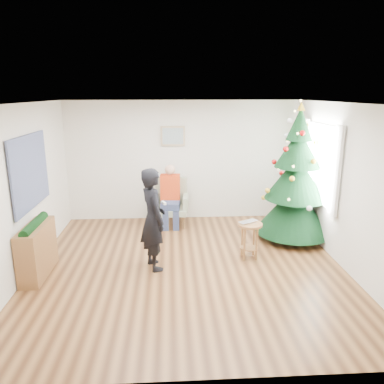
{
  "coord_description": "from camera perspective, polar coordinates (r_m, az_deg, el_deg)",
  "views": [
    {
      "loc": [
        -0.27,
        -5.58,
        2.75
      ],
      "look_at": [
        0.1,
        0.6,
        1.1
      ],
      "focal_mm": 35.0,
      "sensor_mm": 36.0,
      "label": 1
    }
  ],
  "objects": [
    {
      "name": "floor",
      "position": [
        6.23,
        -0.6,
        -11.29
      ],
      "size": [
        5.0,
        5.0,
        0.0
      ],
      "primitive_type": "plane",
      "color": "brown",
      "rests_on": "ground"
    },
    {
      "name": "ceiling",
      "position": [
        5.59,
        -0.67,
        13.38
      ],
      "size": [
        5.0,
        5.0,
        0.0
      ],
      "primitive_type": "plane",
      "rotation": [
        3.14,
        0.0,
        0.0
      ],
      "color": "white",
      "rests_on": "wall_back"
    },
    {
      "name": "wall_back",
      "position": [
        8.21,
        -1.5,
        4.75
      ],
      "size": [
        5.0,
        0.0,
        5.0
      ],
      "primitive_type": "plane",
      "rotation": [
        1.57,
        0.0,
        0.0
      ],
      "color": "silver",
      "rests_on": "floor"
    },
    {
      "name": "wall_front",
      "position": [
        3.42,
        1.47,
        -10.2
      ],
      "size": [
        5.0,
        0.0,
        5.0
      ],
      "primitive_type": "plane",
      "rotation": [
        -1.57,
        0.0,
        0.0
      ],
      "color": "silver",
      "rests_on": "floor"
    },
    {
      "name": "wall_left",
      "position": [
        6.18,
        -24.46,
        -0.01
      ],
      "size": [
        0.0,
        5.0,
        5.0
      ],
      "primitive_type": "plane",
      "rotation": [
        1.57,
        0.0,
        1.57
      ],
      "color": "silver",
      "rests_on": "floor"
    },
    {
      "name": "wall_right",
      "position": [
        6.4,
        22.34,
        0.68
      ],
      "size": [
        0.0,
        5.0,
        5.0
      ],
      "primitive_type": "plane",
      "rotation": [
        1.57,
        0.0,
        -1.57
      ],
      "color": "silver",
      "rests_on": "floor"
    },
    {
      "name": "window_panel",
      "position": [
        7.24,
        18.93,
        4.17
      ],
      "size": [
        0.04,
        1.3,
        1.4
      ],
      "primitive_type": "cube",
      "color": "white",
      "rests_on": "wall_right"
    },
    {
      "name": "curtains",
      "position": [
        7.23,
        18.71,
        4.17
      ],
      "size": [
        0.05,
        1.75,
        1.5
      ],
      "color": "white",
      "rests_on": "wall_right"
    },
    {
      "name": "christmas_tree",
      "position": [
        7.28,
        15.56,
        1.8
      ],
      "size": [
        1.43,
        1.43,
        2.59
      ],
      "rotation": [
        0.0,
        0.0,
        0.17
      ],
      "color": "#3F2816",
      "rests_on": "floor"
    },
    {
      "name": "stool",
      "position": [
        6.48,
        8.73,
        -7.29
      ],
      "size": [
        0.42,
        0.42,
        0.62
      ],
      "rotation": [
        0.0,
        0.0,
        0.19
      ],
      "color": "brown",
      "rests_on": "floor"
    },
    {
      "name": "laptop",
      "position": [
        6.37,
        8.85,
        -4.64
      ],
      "size": [
        0.41,
        0.37,
        0.03
      ],
      "primitive_type": "imported",
      "rotation": [
        0.0,
        0.0,
        0.54
      ],
      "color": "silver",
      "rests_on": "stool"
    },
    {
      "name": "armchair",
      "position": [
        7.99,
        -3.25,
        -2.49
      ],
      "size": [
        0.78,
        0.72,
        0.99
      ],
      "rotation": [
        0.0,
        0.0,
        -0.08
      ],
      "color": "gray",
      "rests_on": "floor"
    },
    {
      "name": "seated_person",
      "position": [
        7.86,
        -3.32,
        -0.52
      ],
      "size": [
        0.42,
        0.6,
        1.29
      ],
      "rotation": [
        0.0,
        0.0,
        -0.08
      ],
      "color": "navy",
      "rests_on": "armchair"
    },
    {
      "name": "standing_man",
      "position": [
        5.93,
        -5.96,
        -4.15
      ],
      "size": [
        0.58,
        0.7,
        1.64
      ],
      "primitive_type": "imported",
      "rotation": [
        0.0,
        0.0,
        1.94
      ],
      "color": "black",
      "rests_on": "floor"
    },
    {
      "name": "game_controller",
      "position": [
        5.81,
        -4.32,
        -1.67
      ],
      "size": [
        0.08,
        0.13,
        0.04
      ],
      "primitive_type": "cube",
      "rotation": [
        0.0,
        0.0,
        0.37
      ],
      "color": "white",
      "rests_on": "standing_man"
    },
    {
      "name": "console",
      "position": [
        6.28,
        -22.52,
        -8.24
      ],
      "size": [
        0.31,
        1.0,
        0.8
      ],
      "primitive_type": "cube",
      "rotation": [
        0.0,
        0.0,
        -0.01
      ],
      "color": "brown",
      "rests_on": "floor"
    },
    {
      "name": "garland",
      "position": [
        6.14,
        -22.91,
        -4.63
      ],
      "size": [
        0.14,
        0.9,
        0.14
      ],
      "primitive_type": "cylinder",
      "rotation": [
        1.57,
        0.0,
        0.0
      ],
      "color": "black",
      "rests_on": "console"
    },
    {
      "name": "tapestry",
      "position": [
        6.39,
        -23.43,
        2.86
      ],
      "size": [
        0.03,
        1.5,
        1.15
      ],
      "primitive_type": "cube",
      "color": "black",
      "rests_on": "wall_left"
    },
    {
      "name": "framed_picture",
      "position": [
        8.09,
        -2.94,
        8.52
      ],
      "size": [
        0.52,
        0.05,
        0.42
      ],
      "color": "tan",
      "rests_on": "wall_back"
    }
  ]
}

